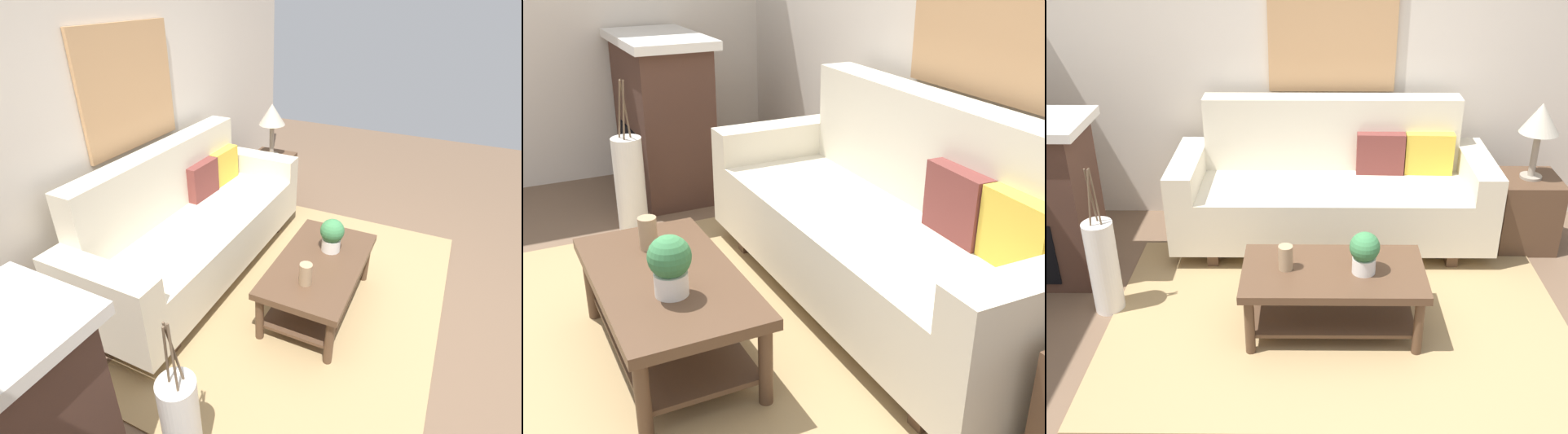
{
  "view_description": "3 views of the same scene",
  "coord_description": "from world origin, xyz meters",
  "views": [
    {
      "loc": [
        -2.42,
        -0.26,
        2.18
      ],
      "look_at": [
        -0.06,
        0.89,
        0.7
      ],
      "focal_mm": 28.15,
      "sensor_mm": 36.0,
      "label": 1
    },
    {
      "loc": [
        2.42,
        -0.21,
        1.77
      ],
      "look_at": [
        -0.04,
        1.0,
        0.59
      ],
      "focal_mm": 44.67,
      "sensor_mm": 36.0,
      "label": 2
    },
    {
      "loc": [
        -0.17,
        -2.76,
        2.44
      ],
      "look_at": [
        -0.2,
        0.97,
        0.5
      ],
      "focal_mm": 43.14,
      "sensor_mm": 36.0,
      "label": 3
    }
  ],
  "objects": [
    {
      "name": "floor_vase_branch_a",
      "position": [
        -1.47,
        0.62,
        0.81
      ],
      "size": [
        0.05,
        0.05,
        0.36
      ],
      "primitive_type": "cylinder",
      "rotation": [
        -0.1,
        -0.09,
        0.0
      ],
      "color": "brown",
      "rests_on": "floor_vase"
    },
    {
      "name": "coffee_table",
      "position": [
        -0.04,
        0.42,
        0.31
      ],
      "size": [
        1.1,
        0.6,
        0.43
      ],
      "color": "#513826",
      "rests_on": "ground_plane"
    },
    {
      "name": "floor_vase",
      "position": [
        -1.49,
        0.62,
        0.32
      ],
      "size": [
        0.19,
        0.19,
        0.63
      ],
      "primitive_type": "cylinder",
      "color": "white",
      "rests_on": "ground_plane"
    },
    {
      "name": "potted_plant_tabletop",
      "position": [
        0.14,
        0.4,
        0.57
      ],
      "size": [
        0.18,
        0.18,
        0.26
      ],
      "color": "white",
      "rests_on": "coffee_table"
    },
    {
      "name": "couch",
      "position": [
        -0.02,
        1.56,
        0.43
      ],
      "size": [
        2.34,
        0.84,
        1.08
      ],
      "color": "beige",
      "rests_on": "ground_plane"
    },
    {
      "name": "throw_pillow_maroon",
      "position": [
        0.35,
        1.68,
        0.68
      ],
      "size": [
        0.36,
        0.13,
        0.32
      ],
      "primitive_type": "cube",
      "rotation": [
        0.0,
        0.0,
        -0.04
      ],
      "color": "brown",
      "rests_on": "couch"
    },
    {
      "name": "tabletop_vase",
      "position": [
        -0.32,
        0.43,
        0.51
      ],
      "size": [
        0.09,
        0.09,
        0.16
      ],
      "primitive_type": "cylinder",
      "color": "tan",
      "rests_on": "coffee_table"
    },
    {
      "name": "throw_pillow_mustard",
      "position": [
        0.72,
        1.68,
        0.68
      ],
      "size": [
        0.36,
        0.13,
        0.32
      ],
      "primitive_type": "cube",
      "rotation": [
        0.0,
        0.0,
        -0.04
      ],
      "color": "gold",
      "rests_on": "couch"
    },
    {
      "name": "floor_vase_branch_b",
      "position": [
        -1.5,
        0.64,
        0.81
      ],
      "size": [
        0.03,
        0.04,
        0.36
      ],
      "primitive_type": "cylinder",
      "rotation": [
        0.08,
        -0.04,
        0.0
      ],
      "color": "brown",
      "rests_on": "floor_vase"
    },
    {
      "name": "area_rug",
      "position": [
        0.0,
        0.5,
        0.01
      ],
      "size": [
        2.9,
        1.93,
        0.01
      ],
      "primitive_type": "cube",
      "color": "#A38456",
      "rests_on": "ground_plane"
    },
    {
      "name": "wall_back",
      "position": [
        0.0,
        2.09,
        1.35
      ],
      "size": [
        5.34,
        0.1,
        2.7
      ],
      "primitive_type": "cube",
      "color": "beige",
      "rests_on": "ground_plane"
    },
    {
      "name": "floor_vase_branch_c",
      "position": [
        -1.5,
        0.6,
        0.81
      ],
      "size": [
        0.04,
        0.04,
        0.36
      ],
      "primitive_type": "cylinder",
      "rotation": [
        -0.09,
        0.08,
        0.0
      ],
      "color": "brown",
      "rests_on": "floor_vase"
    },
    {
      "name": "ground_plane",
      "position": [
        0.0,
        0.0,
        0.0
      ],
      "size": [
        9.34,
        9.34,
        0.0
      ],
      "primitive_type": "plane",
      "color": "brown"
    },
    {
      "name": "fireplace",
      "position": [
        -2.12,
        1.04,
        0.59
      ],
      "size": [
        1.02,
        0.58,
        1.16
      ],
      "color": "#472D23",
      "rests_on": "ground_plane"
    },
    {
      "name": "wall_left",
      "position": [
        -2.72,
        0.52,
        1.35
      ],
      "size": [
        0.1,
        5.04,
        2.7
      ],
      "primitive_type": "cube",
      "color": "beige",
      "rests_on": "ground_plane"
    }
  ]
}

